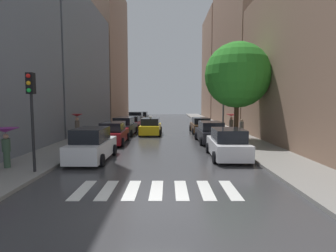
{
  "coord_description": "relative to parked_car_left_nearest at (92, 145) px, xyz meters",
  "views": [
    {
      "loc": [
        0.42,
        -8.26,
        3.22
      ],
      "look_at": [
        0.45,
        18.3,
        0.78
      ],
      "focal_mm": 28.38,
      "sensor_mm": 36.0,
      "label": 1
    }
  ],
  "objects": [
    {
      "name": "ground_plane",
      "position": [
        3.74,
        17.92,
        -0.86
      ],
      "size": [
        28.0,
        72.0,
        0.04
      ],
      "primitive_type": "cube",
      "color": "#39393B"
    },
    {
      "name": "sidewalk_left",
      "position": [
        -2.76,
        17.92,
        -0.76
      ],
      "size": [
        3.0,
        72.0,
        0.15
      ],
      "primitive_type": "cube",
      "color": "gray",
      "rests_on": "ground"
    },
    {
      "name": "sidewalk_right",
      "position": [
        10.24,
        17.92,
        -0.76
      ],
      "size": [
        3.0,
        72.0,
        0.15
      ],
      "primitive_type": "cube",
      "color": "gray",
      "rests_on": "ground"
    },
    {
      "name": "crosswalk_stripes",
      "position": [
        3.74,
        -4.89,
        -0.83
      ],
      "size": [
        5.85,
        2.2,
        0.01
      ],
      "color": "silver",
      "rests_on": "ground"
    },
    {
      "name": "building_left_mid",
      "position": [
        -7.26,
        15.86,
        6.28
      ],
      "size": [
        6.0,
        16.83,
        14.23
      ],
      "primitive_type": "cube",
      "color": "slate",
      "rests_on": "ground"
    },
    {
      "name": "building_left_far",
      "position": [
        -7.26,
        33.65,
        10.86
      ],
      "size": [
        6.0,
        17.25,
        23.39
      ],
      "primitive_type": "cube",
      "color": "#8C6B56",
      "rests_on": "ground"
    },
    {
      "name": "building_right_near",
      "position": [
        14.74,
        3.17,
        5.26
      ],
      "size": [
        6.0,
        19.99,
        12.2
      ],
      "primitive_type": "cube",
      "color": "#8C6B56",
      "rests_on": "ground"
    },
    {
      "name": "building_right_mid",
      "position": [
        14.74,
        22.85,
        9.97
      ],
      "size": [
        6.0,
        18.61,
        21.62
      ],
      "primitive_type": "cube",
      "color": "#8C6B56",
      "rests_on": "ground"
    },
    {
      "name": "building_right_far",
      "position": [
        14.74,
        39.51,
        9.22
      ],
      "size": [
        6.0,
        13.14,
        20.11
      ],
      "primitive_type": "cube",
      "color": "#8C6B56",
      "rests_on": "ground"
    },
    {
      "name": "parked_car_left_nearest",
      "position": [
        0.0,
        0.0,
        0.0
      ],
      "size": [
        2.03,
        4.37,
        1.81
      ],
      "rotation": [
        0.0,
        0.0,
        1.56
      ],
      "color": "silver",
      "rests_on": "ground"
    },
    {
      "name": "parked_car_left_second",
      "position": [
        -0.05,
        5.98,
        -0.06
      ],
      "size": [
        2.09,
        4.8,
        1.67
      ],
      "rotation": [
        0.0,
        0.0,
        1.6
      ],
      "color": "maroon",
      "rests_on": "ground"
    },
    {
      "name": "parked_car_left_third",
      "position": [
        -0.08,
        11.29,
        -0.03
      ],
      "size": [
        2.15,
        4.78,
        1.73
      ],
      "rotation": [
        0.0,
        0.0,
        1.54
      ],
      "color": "black",
      "rests_on": "ground"
    },
    {
      "name": "parked_car_left_fourth",
      "position": [
        -0.02,
        16.85,
        -0.11
      ],
      "size": [
        2.19,
        4.22,
        1.54
      ],
      "rotation": [
        0.0,
        0.0,
        1.52
      ],
      "color": "maroon",
      "rests_on": "ground"
    },
    {
      "name": "parked_car_left_fifth",
      "position": [
        -0.24,
        22.44,
        0.0
      ],
      "size": [
        2.18,
        4.08,
        1.82
      ],
      "rotation": [
        0.0,
        0.0,
        1.55
      ],
      "color": "brown",
      "rests_on": "ground"
    },
    {
      "name": "parked_car_left_sixth",
      "position": [
        -0.08,
        29.0,
        -0.09
      ],
      "size": [
        2.11,
        4.23,
        1.58
      ],
      "rotation": [
        0.0,
        0.0,
        1.55
      ],
      "color": "#474C51",
      "rests_on": "ground"
    },
    {
      "name": "parked_car_right_nearest",
      "position": [
        7.57,
        0.67,
        -0.05
      ],
      "size": [
        2.15,
        4.44,
        1.7
      ],
      "rotation": [
        0.0,
        0.0,
        1.55
      ],
      "color": "silver",
      "rests_on": "ground"
    },
    {
      "name": "parked_car_right_second",
      "position": [
        7.51,
        6.5,
        -0.06
      ],
      "size": [
        2.13,
        4.74,
        1.66
      ],
      "rotation": [
        0.0,
        0.0,
        1.59
      ],
      "color": "black",
      "rests_on": "ground"
    },
    {
      "name": "parked_car_right_third",
      "position": [
        7.55,
        13.13,
        -0.09
      ],
      "size": [
        2.05,
        4.64,
        1.58
      ],
      "rotation": [
        0.0,
        0.0,
        1.58
      ],
      "color": "brown",
      "rests_on": "ground"
    },
    {
      "name": "taxi_midroad",
      "position": [
        2.46,
        11.52,
        -0.07
      ],
      "size": [
        2.12,
        4.44,
        1.81
      ],
      "rotation": [
        0.0,
        0.0,
        1.56
      ],
      "color": "yellow",
      "rests_on": "ground"
    },
    {
      "name": "pedestrian_foreground",
      "position": [
        9.77,
        9.05,
        0.77
      ],
      "size": [
        1.03,
        1.03,
        1.98
      ],
      "rotation": [
        0.0,
        0.0,
        0.89
      ],
      "color": "brown",
      "rests_on": "sidewalk_right"
    },
    {
      "name": "pedestrian_near_tree",
      "position": [
        -3.36,
        -2.16,
        0.73
      ],
      "size": [
        1.16,
        1.16,
        1.85
      ],
      "rotation": [
        0.0,
        0.0,
        0.59
      ],
      "color": "#38513D",
      "rests_on": "sidewalk_left"
    },
    {
      "name": "pedestrian_by_kerb",
      "position": [
        10.44,
        8.19,
        0.15
      ],
      "size": [
        0.36,
        0.36,
        1.61
      ],
      "rotation": [
        0.0,
        0.0,
        4.23
      ],
      "color": "black",
      "rests_on": "sidewalk_right"
    },
    {
      "name": "pedestrian_far_side",
      "position": [
        -3.06,
        6.65,
        0.78
      ],
      "size": [
        0.91,
        0.91,
        2.1
      ],
      "rotation": [
        0.0,
        0.0,
        3.6
      ],
      "color": "brown",
      "rests_on": "sidewalk_left"
    },
    {
      "name": "street_tree_right",
      "position": [
        9.58,
        6.64,
        4.44
      ],
      "size": [
        5.09,
        5.09,
        7.68
      ],
      "color": "#513823",
      "rests_on": "sidewalk_right"
    },
    {
      "name": "traffic_light_left_corner",
      "position": [
        -1.71,
        -2.92,
        2.45
      ],
      "size": [
        0.3,
        0.42,
        4.3
      ],
      "color": "black",
      "rests_on": "sidewalk_left"
    },
    {
      "name": "lamp_post_right",
      "position": [
        9.29,
        10.28,
        3.47
      ],
      "size": [
        0.6,
        0.28,
        7.24
      ],
      "color": "#595B60",
      "rests_on": "sidewalk_right"
    }
  ]
}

